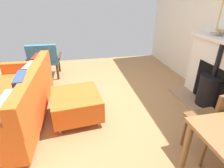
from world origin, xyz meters
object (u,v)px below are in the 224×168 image
Objects in this scene: fireplace at (219,79)px; dining_chair_near_fireplace at (218,120)px; ottoman at (76,104)px; armchair_accent at (44,58)px; mantel_bowl_near at (215,34)px; sofa at (17,100)px.

dining_chair_near_fireplace is (0.82, 0.95, 0.04)m from fireplace.
ottoman is 1.80m from dining_chair_near_fireplace.
dining_chair_near_fireplace reaches higher than ottoman.
armchair_accent is at bearing -31.38° from fireplace.
mantel_bowl_near is at bearing -123.25° from dining_chair_near_fireplace.
fireplace is 1.26m from dining_chair_near_fireplace.
dining_chair_near_fireplace is (-2.23, 1.14, 0.17)m from sofa.
fireplace is at bearing 84.16° from mantel_bowl_near.
mantel_bowl_near reaches higher than sofa.
armchair_accent is at bearing -25.71° from mantel_bowl_near.
mantel_bowl_near is 3.30m from armchair_accent.
mantel_bowl_near is 2.45m from ottoman.
armchair_accent reaches higher than ottoman.
fireplace is 9.48× the size of mantel_bowl_near.
dining_chair_near_fireplace reaches higher than sofa.
mantel_bowl_near is (-0.04, -0.35, 0.63)m from fireplace.
sofa reaches higher than armchair_accent.
sofa is 2.17× the size of dining_chair_near_fireplace.
fireplace reaches higher than ottoman.
sofa is at bearing 2.98° from mantel_bowl_near.
fireplace reaches higher than armchair_accent.
sofa is 2.40× the size of armchair_accent.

